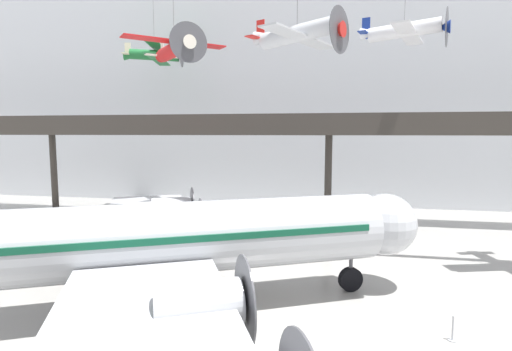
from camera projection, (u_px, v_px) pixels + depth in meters
name	position (u px, v px, depth m)	size (l,w,h in m)	color
ground_plane	(321.00, 342.00, 16.29)	(260.00, 260.00, 0.00)	#9E9B96
hangar_back_wall	(331.00, 83.00, 46.49)	(140.00, 3.00, 28.42)	silver
mezzanine_walkway	(329.00, 132.00, 37.59)	(110.00, 3.20, 10.26)	#38332D
airliner_silver_main	(124.00, 243.00, 18.24)	(28.70, 33.85, 10.02)	#B7BABF
suspended_plane_white_twin	(404.00, 31.00, 30.73)	(6.85, 8.08, 7.68)	silver
suspended_plane_green_biplane	(155.00, 55.00, 42.65)	(6.54, 7.91, 7.00)	#1E6B33
suspended_plane_silver_racer	(297.00, 34.00, 25.94)	(6.84, 7.80, 9.10)	silver
suspended_plane_red_highwing	(174.00, 49.00, 32.72)	(7.30, 7.20, 8.66)	red
stanchion_barrier	(453.00, 333.00, 16.38)	(0.36, 0.36, 1.08)	#B2B5BA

